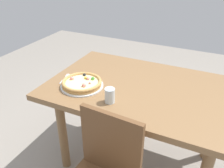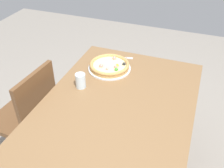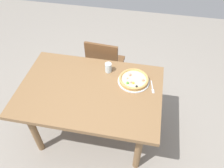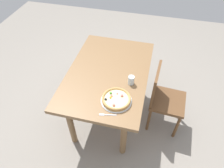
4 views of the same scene
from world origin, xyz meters
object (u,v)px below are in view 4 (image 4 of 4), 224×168
(dining_table, at_px, (108,78))
(pizza, at_px, (116,99))
(plate, at_px, (116,101))
(chair_near, at_px, (163,97))
(drinking_glass, at_px, (131,80))
(fork, at_px, (106,115))

(dining_table, xyz_separation_m, pizza, (-0.40, -0.19, 0.13))
(plate, bearing_deg, pizza, 85.71)
(chair_near, height_order, drinking_glass, chair_near)
(chair_near, height_order, pizza, chair_near)
(chair_near, distance_m, plate, 0.69)
(pizza, relative_size, drinking_glass, 2.90)
(fork, bearing_deg, dining_table, -88.29)
(dining_table, height_order, fork, fork)
(pizza, height_order, drinking_glass, drinking_glass)
(chair_near, xyz_separation_m, plate, (-0.40, 0.48, 0.28))
(chair_near, relative_size, drinking_glass, 8.81)
(dining_table, xyz_separation_m, fork, (-0.59, -0.13, 0.10))
(dining_table, height_order, plate, plate)
(chair_near, height_order, plate, chair_near)
(pizza, bearing_deg, chair_near, -50.26)
(plate, height_order, fork, plate)
(fork, bearing_deg, chair_near, -143.34)
(pizza, distance_m, drinking_glass, 0.29)
(chair_near, xyz_separation_m, pizza, (-0.40, 0.48, 0.30))
(dining_table, distance_m, drinking_glass, 0.35)
(dining_table, distance_m, plate, 0.45)
(dining_table, bearing_deg, chair_near, -89.61)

